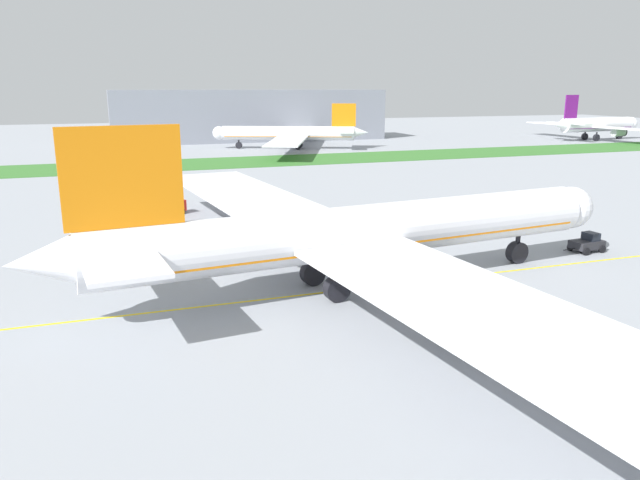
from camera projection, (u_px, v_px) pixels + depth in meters
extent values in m
plane|color=#9399A0|center=(355.00, 280.00, 61.33)|extent=(600.00, 600.00, 0.00)
cube|color=yellow|center=(365.00, 288.00, 59.01)|extent=(280.00, 0.36, 0.01)
cube|color=#38722D|center=(201.00, 164.00, 154.26)|extent=(320.00, 24.00, 0.10)
cylinder|color=white|center=(363.00, 231.00, 57.96)|extent=(51.75, 10.37, 4.98)
cube|color=orange|center=(363.00, 240.00, 58.17)|extent=(49.66, 9.75, 0.60)
sphere|color=white|center=(571.00, 207.00, 69.25)|extent=(4.73, 4.73, 4.73)
cone|color=white|center=(42.00, 262.00, 46.22)|extent=(5.90, 4.79, 4.24)
cube|color=orange|center=(122.00, 177.00, 47.37)|extent=(9.27, 1.47, 7.97)
cube|color=white|center=(107.00, 236.00, 52.71)|extent=(6.47, 8.53, 0.35)
cube|color=white|center=(124.00, 266.00, 43.98)|extent=(6.47, 8.53, 0.35)
cube|color=white|center=(250.00, 197.00, 79.52)|extent=(16.14, 47.29, 0.40)
cube|color=white|center=(545.00, 339.00, 34.56)|extent=(16.14, 47.29, 0.40)
cylinder|color=#B7BABF|center=(292.00, 222.00, 71.40)|extent=(5.00, 3.22, 2.74)
cylinder|color=black|center=(310.00, 221.00, 72.39)|extent=(0.71, 2.91, 2.88)
cylinder|color=#B7BABF|center=(452.00, 303.00, 44.70)|extent=(5.00, 3.22, 2.74)
cylinder|color=black|center=(478.00, 299.00, 45.69)|extent=(0.71, 2.91, 2.88)
cylinder|color=black|center=(518.00, 244.00, 66.95)|extent=(0.52, 0.52, 1.93)
cylinder|color=black|center=(517.00, 252.00, 67.19)|extent=(2.47, 1.31, 2.37)
cylinder|color=black|center=(313.00, 264.00, 59.38)|extent=(0.52, 0.52, 1.93)
cylinder|color=black|center=(313.00, 273.00, 59.62)|extent=(2.47, 1.31, 2.37)
cylinder|color=black|center=(337.00, 279.00, 54.80)|extent=(0.52, 0.52, 1.93)
cylinder|color=black|center=(337.00, 289.00, 55.03)|extent=(2.47, 1.31, 2.37)
cube|color=black|center=(567.00, 203.00, 68.79)|extent=(2.13, 3.90, 0.90)
sphere|color=black|center=(149.00, 242.00, 51.84)|extent=(0.35, 0.35, 0.35)
sphere|color=black|center=(199.00, 237.00, 53.65)|extent=(0.35, 0.35, 0.35)
sphere|color=black|center=(246.00, 232.00, 55.46)|extent=(0.35, 0.35, 0.35)
sphere|color=black|center=(290.00, 228.00, 57.27)|extent=(0.35, 0.35, 0.35)
sphere|color=black|center=(331.00, 223.00, 59.08)|extent=(0.35, 0.35, 0.35)
sphere|color=black|center=(370.00, 219.00, 60.89)|extent=(0.35, 0.35, 0.35)
sphere|color=black|center=(407.00, 215.00, 62.70)|extent=(0.35, 0.35, 0.35)
sphere|color=black|center=(441.00, 212.00, 64.52)|extent=(0.35, 0.35, 0.35)
sphere|color=black|center=(474.00, 208.00, 66.33)|extent=(0.35, 0.35, 0.35)
sphere|color=black|center=(505.00, 205.00, 68.14)|extent=(0.35, 0.35, 0.35)
cube|color=#26262B|center=(587.00, 244.00, 71.73)|extent=(3.94, 2.66, 0.93)
cube|color=black|center=(591.00, 236.00, 71.74)|extent=(1.51, 1.86, 0.90)
cylinder|color=black|center=(569.00, 249.00, 70.66)|extent=(1.80, 0.31, 0.12)
cylinder|color=black|center=(586.00, 252.00, 70.30)|extent=(0.93, 0.44, 0.90)
cylinder|color=black|center=(571.00, 247.00, 72.30)|extent=(0.93, 0.44, 0.90)
cylinder|color=black|center=(602.00, 249.00, 71.38)|extent=(0.93, 0.44, 0.90)
cylinder|color=black|center=(586.00, 245.00, 73.38)|extent=(0.93, 0.44, 0.90)
cube|color=#B21E19|center=(162.00, 204.00, 91.83)|extent=(4.67, 3.49, 2.66)
cube|color=#B21E19|center=(179.00, 205.00, 93.60)|extent=(2.25, 2.53, 1.68)
cube|color=#263347|center=(183.00, 202.00, 93.98)|extent=(0.71, 1.75, 0.74)
cylinder|color=black|center=(176.00, 209.00, 94.62)|extent=(0.95, 0.59, 0.90)
cylinder|color=black|center=(182.00, 211.00, 92.99)|extent=(0.95, 0.59, 0.90)
cylinder|color=black|center=(153.00, 212.00, 92.32)|extent=(0.95, 0.59, 0.90)
cylinder|color=black|center=(160.00, 215.00, 90.69)|extent=(0.95, 0.59, 0.90)
cylinder|color=white|center=(288.00, 133.00, 190.64)|extent=(39.94, 19.93, 4.35)
cube|color=orange|center=(288.00, 136.00, 190.82)|extent=(38.28, 18.98, 0.52)
sphere|color=white|center=(219.00, 133.00, 191.82)|extent=(4.13, 4.13, 4.13)
cone|color=white|center=(361.00, 132.00, 189.33)|extent=(5.84, 5.25, 3.70)
cube|color=orange|center=(344.00, 115.00, 188.32)|extent=(7.06, 3.27, 6.96)
cube|color=white|center=(346.00, 132.00, 185.28)|extent=(6.88, 8.18, 0.30)
cube|color=white|center=(346.00, 130.00, 193.71)|extent=(6.88, 8.18, 0.30)
cube|color=white|center=(288.00, 141.00, 170.49)|extent=(22.74, 37.94, 0.35)
cube|color=white|center=(301.00, 130.00, 210.82)|extent=(22.74, 37.94, 0.35)
cylinder|color=#B7BABF|center=(287.00, 143.00, 179.01)|extent=(4.74, 3.80, 2.39)
cylinder|color=black|center=(280.00, 143.00, 179.12)|extent=(1.30, 2.46, 2.51)
cylinder|color=#B7BABF|center=(295.00, 136.00, 203.09)|extent=(4.74, 3.80, 2.39)
cylinder|color=black|center=(289.00, 136.00, 203.20)|extent=(1.30, 2.46, 2.51)
cylinder|color=black|center=(239.00, 143.00, 192.23)|extent=(0.45, 0.45, 1.69)
cylinder|color=black|center=(239.00, 145.00, 192.43)|extent=(2.27, 1.65, 2.07)
cylinder|color=black|center=(298.00, 144.00, 188.98)|extent=(0.45, 0.45, 1.69)
cylinder|color=black|center=(298.00, 146.00, 189.19)|extent=(2.27, 1.65, 2.07)
cylinder|color=black|center=(299.00, 142.00, 193.41)|extent=(0.45, 0.45, 1.69)
cylinder|color=black|center=(299.00, 145.00, 193.61)|extent=(2.27, 1.65, 2.07)
cylinder|color=white|center=(597.00, 124.00, 221.79)|extent=(31.76, 7.38, 5.05)
cube|color=#661472|center=(597.00, 127.00, 222.01)|extent=(30.48, 6.88, 0.61)
sphere|color=white|center=(630.00, 123.00, 228.45)|extent=(4.80, 4.80, 4.80)
cone|color=white|center=(559.00, 125.00, 214.69)|extent=(5.86, 4.69, 4.29)
cube|color=#661472|center=(571.00, 107.00, 215.04)|extent=(5.69, 0.93, 8.08)
cube|color=white|center=(558.00, 123.00, 220.70)|extent=(4.05, 8.31, 0.35)
cube|color=white|center=(579.00, 124.00, 211.73)|extent=(4.05, 8.31, 0.35)
cube|color=white|center=(559.00, 124.00, 236.15)|extent=(9.01, 28.76, 0.40)
cube|color=white|center=(633.00, 129.00, 206.51)|extent=(9.01, 28.76, 0.40)
cylinder|color=#B7BABF|center=(573.00, 129.00, 231.23)|extent=(4.99, 3.13, 2.78)
cylinder|color=black|center=(578.00, 129.00, 232.17)|extent=(0.63, 2.94, 2.92)
cylinder|color=#B7BABF|center=(619.00, 132.00, 212.91)|extent=(4.99, 3.13, 2.78)
cylinder|color=black|center=(624.00, 132.00, 213.84)|extent=(0.63, 2.94, 2.92)
cylinder|color=black|center=(619.00, 133.00, 227.30)|extent=(0.53, 0.53, 1.96)
cylinder|color=black|center=(619.00, 136.00, 227.54)|extent=(2.47, 1.25, 2.40)
cylinder|color=black|center=(585.00, 134.00, 224.02)|extent=(0.53, 0.53, 1.96)
cylinder|color=black|center=(585.00, 137.00, 224.26)|extent=(2.47, 1.25, 2.40)
cylinder|color=black|center=(597.00, 135.00, 219.31)|extent=(0.53, 0.53, 1.96)
cylinder|color=black|center=(596.00, 138.00, 219.55)|extent=(2.47, 1.25, 2.40)
cube|color=gray|center=(251.00, 115.00, 219.93)|extent=(97.51, 20.00, 18.00)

